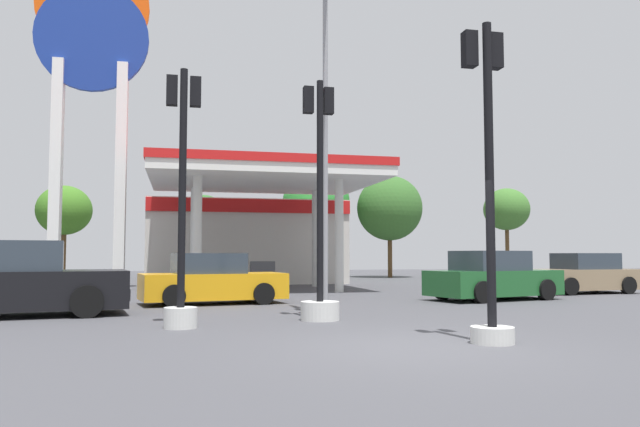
% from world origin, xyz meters
% --- Properties ---
extents(ground_plane, '(90.00, 90.00, 0.00)m').
position_xyz_m(ground_plane, '(0.00, 0.00, 0.00)').
color(ground_plane, '#47474C').
rests_on(ground_plane, ground).
extents(gas_station, '(9.16, 12.94, 4.74)m').
position_xyz_m(gas_station, '(-0.28, 20.46, 2.37)').
color(gas_station, beige).
rests_on(gas_station, ground).
extents(station_pole_sign, '(4.24, 0.56, 13.14)m').
position_xyz_m(station_pole_sign, '(-6.82, 16.08, 8.43)').
color(station_pole_sign, white).
rests_on(station_pole_sign, ground).
extents(car_0, '(4.40, 2.73, 1.47)m').
position_xyz_m(car_0, '(5.80, 8.36, 0.67)').
color(car_0, black).
rests_on(car_0, ground).
extents(car_1, '(4.11, 2.28, 1.39)m').
position_xyz_m(car_1, '(-2.51, 8.74, 0.63)').
color(car_1, black).
rests_on(car_1, ground).
extents(car_2, '(4.06, 2.08, 1.41)m').
position_xyz_m(car_2, '(10.46, 10.55, 0.64)').
color(car_2, black).
rests_on(car_2, ground).
extents(car_4, '(4.88, 2.68, 1.66)m').
position_xyz_m(car_4, '(-6.92, 6.20, 0.75)').
color(car_4, black).
rests_on(car_4, ground).
extents(traffic_signal_1, '(0.66, 0.69, 5.00)m').
position_xyz_m(traffic_signal_1, '(1.26, 0.15, 2.11)').
color(traffic_signal_1, silver).
rests_on(traffic_signal_1, ground).
extents(traffic_signal_2, '(0.80, 0.80, 5.03)m').
position_xyz_m(traffic_signal_2, '(-0.56, 3.97, 1.49)').
color(traffic_signal_2, silver).
rests_on(traffic_signal_2, ground).
extents(traffic_signal_3, '(0.65, 0.66, 4.87)m').
position_xyz_m(traffic_signal_3, '(-3.38, 3.23, 1.88)').
color(traffic_signal_3, silver).
rests_on(traffic_signal_3, ground).
extents(tree_1, '(2.89, 2.89, 5.08)m').
position_xyz_m(tree_1, '(-9.47, 26.65, 3.72)').
color(tree_1, brown).
rests_on(tree_1, ground).
extents(tree_2, '(2.86, 2.86, 4.78)m').
position_xyz_m(tree_2, '(-2.12, 27.15, 3.48)').
color(tree_2, brown).
rests_on(tree_2, ground).
extents(tree_3, '(3.96, 3.96, 6.20)m').
position_xyz_m(tree_3, '(4.48, 26.86, 4.52)').
color(tree_3, brown).
rests_on(tree_3, ground).
extents(tree_4, '(3.90, 3.90, 6.07)m').
position_xyz_m(tree_4, '(8.84, 26.23, 4.13)').
color(tree_4, brown).
rests_on(tree_4, ground).
extents(tree_5, '(2.81, 2.81, 5.45)m').
position_xyz_m(tree_5, '(16.30, 25.77, 4.14)').
color(tree_5, brown).
rests_on(tree_5, ground).
extents(corner_streetlamp, '(0.24, 1.48, 7.64)m').
position_xyz_m(corner_streetlamp, '(-0.12, 5.10, 4.54)').
color(corner_streetlamp, gray).
rests_on(corner_streetlamp, ground).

